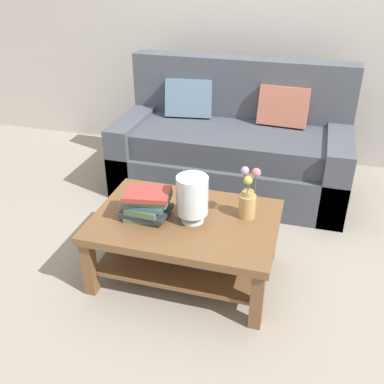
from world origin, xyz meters
TOP-DOWN VIEW (x-y plane):
  - ground_plane at (0.00, 0.00)m, footprint 10.00×10.00m
  - back_wall at (0.00, 1.65)m, footprint 6.40×0.12m
  - couch at (-0.05, 0.84)m, footprint 1.92×0.90m
  - coffee_table at (-0.09, -0.44)m, footprint 1.12×0.77m
  - book_stack_main at (-0.32, -0.49)m, footprint 0.31×0.25m
  - glass_hurricane_vase at (-0.04, -0.45)m, footprint 0.19×0.19m
  - flower_pitcher at (0.27, -0.32)m, footprint 0.12×0.11m

SIDE VIEW (x-z plane):
  - ground_plane at x=0.00m, z-range 0.00..0.00m
  - coffee_table at x=-0.09m, z-range 0.10..0.52m
  - couch at x=-0.05m, z-range -0.17..0.89m
  - book_stack_main at x=-0.32m, z-range 0.43..0.61m
  - flower_pitcher at x=0.27m, z-range 0.39..0.72m
  - glass_hurricane_vase at x=-0.04m, z-range 0.45..0.74m
  - back_wall at x=0.00m, z-range 0.00..2.70m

